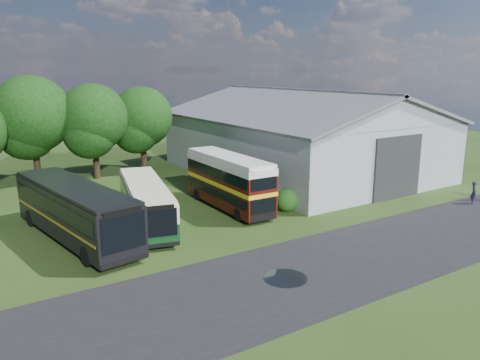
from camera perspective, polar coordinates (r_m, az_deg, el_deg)
ground at (r=26.56m, az=4.09°, el=-8.82°), size 120.00×120.00×0.00m
asphalt_road at (r=26.35m, az=13.37°, el=-9.35°), size 60.00×8.00×0.02m
puddle at (r=23.54m, az=5.53°, el=-11.86°), size 2.20×2.20×0.01m
storage_shed at (r=46.83m, az=7.28°, el=6.04°), size 18.80×24.80×8.15m
tree_mid at (r=45.15m, az=-24.02°, el=7.32°), size 6.80×6.80×9.60m
tree_right_a at (r=45.25m, az=-17.47°, el=7.23°), size 6.26×6.26×8.83m
tree_right_b at (r=47.57m, az=-11.86°, el=7.52°), size 5.98×5.98×8.45m
shrub_front at (r=34.27m, az=5.63°, el=-3.72°), size 1.70×1.70×1.70m
shrub_mid at (r=35.79m, az=3.65°, el=-2.94°), size 1.60×1.60×1.60m
bus_green_single at (r=31.25m, az=-11.41°, el=-2.69°), size 4.77×10.64×2.86m
bus_maroon_double at (r=34.26m, az=-1.38°, el=-0.25°), size 2.54×9.21×3.94m
bus_dark_single at (r=29.64m, az=-19.49°, el=-3.54°), size 4.70×12.50×3.37m
visitor_a at (r=39.67m, az=26.62°, el=-1.42°), size 0.77×0.72×1.76m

